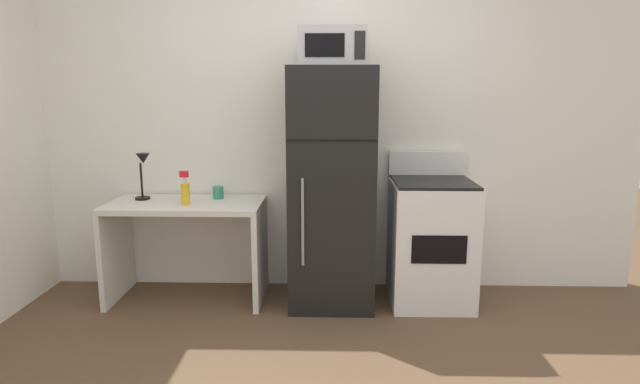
{
  "coord_description": "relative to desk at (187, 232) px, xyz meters",
  "views": [
    {
      "loc": [
        0.12,
        -2.41,
        1.57
      ],
      "look_at": [
        0.02,
        1.1,
        0.88
      ],
      "focal_mm": 29.31,
      "sensor_mm": 36.0,
      "label": 1
    }
  ],
  "objects": [
    {
      "name": "coffee_mug",
      "position": [
        0.22,
        0.13,
        0.28
      ],
      "size": [
        0.08,
        0.08,
        0.09
      ],
      "primitive_type": "cylinder",
      "color": "#338C66",
      "rests_on": "desk"
    },
    {
      "name": "oven_range",
      "position": [
        1.82,
        -0.0,
        -0.06
      ],
      "size": [
        0.59,
        0.61,
        1.1
      ],
      "color": "white",
      "rests_on": "ground"
    },
    {
      "name": "wall_back_white",
      "position": [
        0.98,
        0.36,
        0.78
      ],
      "size": [
        5.0,
        0.1,
        2.6
      ],
      "primitive_type": "cube",
      "color": "white",
      "rests_on": "ground"
    },
    {
      "name": "refrigerator",
      "position": [
        1.08,
        -0.02,
        0.34
      ],
      "size": [
        0.61,
        0.65,
        1.72
      ],
      "color": "black",
      "rests_on": "ground"
    },
    {
      "name": "desk",
      "position": [
        0.0,
        0.0,
        0.0
      ],
      "size": [
        1.14,
        0.58,
        0.75
      ],
      "color": "silver",
      "rests_on": "ground"
    },
    {
      "name": "desk_lamp",
      "position": [
        -0.33,
        0.07,
        0.47
      ],
      "size": [
        0.14,
        0.12,
        0.35
      ],
      "color": "black",
      "rests_on": "desk"
    },
    {
      "name": "microwave",
      "position": [
        1.08,
        -0.04,
        1.33
      ],
      "size": [
        0.46,
        0.35,
        0.26
      ],
      "color": "#B7B7BC",
      "rests_on": "refrigerator"
    },
    {
      "name": "spray_bottle",
      "position": [
        0.03,
        -0.09,
        0.33
      ],
      "size": [
        0.06,
        0.06,
        0.25
      ],
      "color": "yellow",
      "rests_on": "desk"
    }
  ]
}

